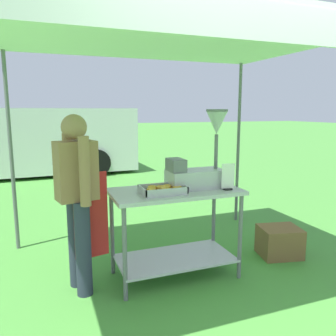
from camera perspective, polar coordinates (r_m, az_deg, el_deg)
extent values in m
plane|color=#478E38|center=(8.31, -10.38, -1.83)|extent=(70.00, 70.00, 0.00)
cylinder|color=slate|center=(4.28, -24.96, 2.19)|extent=(0.04, 0.04, 2.30)
cylinder|color=slate|center=(5.05, 11.78, 3.91)|extent=(0.04, 0.04, 2.30)
cube|color=white|center=(3.38, 0.32, 21.29)|extent=(3.23, 2.49, 0.05)
cube|color=white|center=(2.27, 12.62, 23.34)|extent=(3.23, 0.02, 0.24)
cube|color=#B7B7BC|center=(3.27, 1.24, -3.99)|extent=(1.25, 0.64, 0.04)
cube|color=#B7B7BC|center=(3.49, 1.20, -14.97)|extent=(1.15, 0.59, 0.02)
cylinder|color=slate|center=(3.00, -7.30, -14.28)|extent=(0.04, 0.04, 0.85)
cylinder|color=slate|center=(3.43, 12.07, -11.31)|extent=(0.04, 0.04, 0.85)
cylinder|color=slate|center=(3.49, -9.41, -10.81)|extent=(0.04, 0.04, 0.85)
cylinder|color=slate|center=(3.86, 7.70, -8.73)|extent=(0.04, 0.04, 0.85)
cube|color=#B7B7BC|center=(3.12, -0.91, -4.19)|extent=(0.40, 0.27, 0.01)
cube|color=#B7B7BC|center=(3.00, -0.07, -4.08)|extent=(0.40, 0.01, 0.06)
cube|color=#B7B7BC|center=(3.23, -1.68, -3.06)|extent=(0.40, 0.01, 0.06)
cube|color=#B7B7BC|center=(3.05, -4.38, -3.84)|extent=(0.01, 0.27, 0.06)
cube|color=#B7B7BC|center=(3.18, 2.42, -3.26)|extent=(0.01, 0.27, 0.06)
torus|color=gold|center=(3.17, -1.66, -3.57)|extent=(0.09, 0.09, 0.03)
torus|color=gold|center=(3.11, -2.69, -3.86)|extent=(0.11, 0.11, 0.03)
torus|color=gold|center=(3.18, 0.59, -3.52)|extent=(0.12, 0.12, 0.03)
torus|color=gold|center=(3.05, -0.89, -4.13)|extent=(0.09, 0.09, 0.03)
torus|color=gold|center=(3.11, 1.72, -3.83)|extent=(0.11, 0.11, 0.03)
torus|color=gold|center=(3.04, -2.41, -4.18)|extent=(0.10, 0.10, 0.03)
torus|color=gold|center=(3.12, -0.10, -3.80)|extent=(0.11, 0.11, 0.03)
torus|color=gold|center=(3.11, -0.63, -3.35)|extent=(0.10, 0.10, 0.03)
torus|color=gold|center=(3.13, -2.71, -3.28)|extent=(0.12, 0.12, 0.03)
torus|color=gold|center=(3.07, -0.45, -3.55)|extent=(0.10, 0.10, 0.03)
torus|color=gold|center=(3.13, -1.19, -3.29)|extent=(0.10, 0.10, 0.03)
torus|color=gold|center=(3.13, 1.56, -3.30)|extent=(0.10, 0.10, 0.03)
torus|color=gold|center=(3.17, -0.10, -3.11)|extent=(0.12, 0.12, 0.03)
torus|color=gold|center=(3.04, -2.86, -3.66)|extent=(0.10, 0.10, 0.03)
cube|color=#B7B7BC|center=(3.34, 4.69, -1.83)|extent=(0.56, 0.28, 0.18)
cube|color=slate|center=(3.23, 1.36, 0.51)|extent=(0.14, 0.22, 0.12)
cylinder|color=slate|center=(3.39, 8.11, 2.77)|extent=(0.04, 0.04, 0.34)
cone|color=#B7B7BC|center=(3.37, 8.23, 7.52)|extent=(0.20, 0.20, 0.22)
cylinder|color=slate|center=(3.37, 8.28, 9.59)|extent=(0.21, 0.21, 0.02)
cube|color=black|center=(3.30, 10.03, -3.52)|extent=(0.08, 0.05, 0.02)
cube|color=white|center=(3.28, 10.10, -1.34)|extent=(0.13, 0.02, 0.24)
cylinder|color=#2D3347|center=(3.34, -15.28, -11.92)|extent=(0.14, 0.14, 0.86)
cylinder|color=#2D3347|center=(3.16, -14.11, -13.12)|extent=(0.14, 0.14, 0.86)
cube|color=#9E704C|center=(3.06, -15.26, -0.44)|extent=(0.38, 0.29, 0.52)
cube|color=red|center=(3.20, -12.86, -7.86)|extent=(0.32, 0.09, 0.80)
cylinder|color=#9E704C|center=(3.26, -16.50, 0.58)|extent=(0.11, 0.11, 0.58)
cylinder|color=#9E704C|center=(2.85, -13.90, -0.58)|extent=(0.11, 0.11, 0.58)
sphere|color=#A87A56|center=(3.02, -15.59, 6.68)|extent=(0.22, 0.22, 0.22)
cube|color=brown|center=(4.13, 18.29, -11.72)|extent=(0.51, 0.45, 0.33)
cube|color=white|center=(9.40, -23.92, 4.31)|extent=(5.80, 2.06, 1.60)
cylinder|color=black|center=(8.67, -11.97, 0.88)|extent=(0.69, 0.26, 0.68)
cylinder|color=black|center=(10.49, -13.83, 2.32)|extent=(0.69, 0.26, 0.68)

